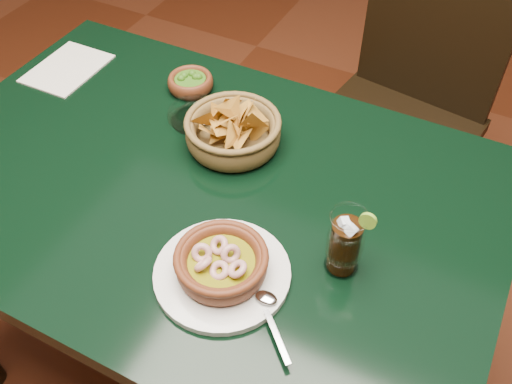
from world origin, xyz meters
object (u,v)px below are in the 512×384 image
at_px(dining_chair, 403,109).
at_px(chip_basket, 233,131).
at_px(cola_drink, 345,243).
at_px(dining_table, 202,215).
at_px(shrimp_plate, 222,266).

bearing_deg(dining_chair, chip_basket, -112.42).
xyz_separation_m(dining_chair, cola_drink, (0.08, -0.77, 0.29)).
relative_size(chip_basket, cola_drink, 1.55).
height_order(dining_table, shrimp_plate, shrimp_plate).
distance_m(dining_table, cola_drink, 0.37).
distance_m(dining_chair, cola_drink, 0.83).
bearing_deg(dining_table, shrimp_plate, -48.40).
bearing_deg(dining_chair, dining_table, -109.06).
height_order(shrimp_plate, chip_basket, chip_basket).
relative_size(dining_chair, cola_drink, 6.31).
bearing_deg(cola_drink, shrimp_plate, -147.01).
height_order(dining_table, dining_chair, dining_chair).
distance_m(dining_table, dining_chair, 0.76).
xyz_separation_m(dining_table, cola_drink, (0.33, -0.06, 0.16)).
height_order(shrimp_plate, cola_drink, cola_drink).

